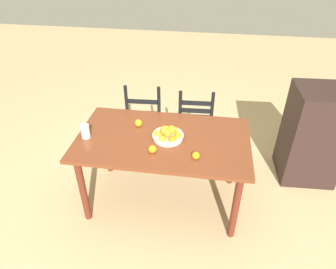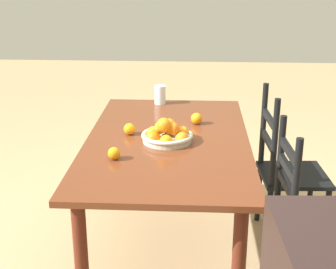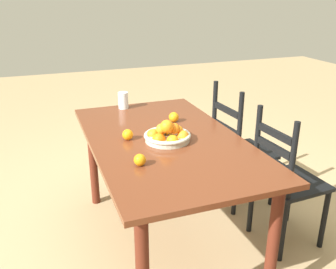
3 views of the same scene
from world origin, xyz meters
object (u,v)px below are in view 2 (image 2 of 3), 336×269
chair_by_cabinet (307,215)px  orange_loose_1 (130,129)px  chair_near_window (287,173)px  dining_table (168,155)px  fruit_bowl (168,134)px  orange_loose_2 (114,153)px  orange_loose_0 (197,119)px  drinking_glass (160,95)px

chair_by_cabinet → orange_loose_1: (-0.30, -0.97, 0.36)m
chair_near_window → dining_table: bearing=110.7°
fruit_bowl → orange_loose_2: fruit_bowl is taller
orange_loose_1 → orange_loose_2: orange_loose_1 is taller
chair_near_window → orange_loose_2: bearing=119.8°
fruit_bowl → dining_table: bearing=-177.5°
orange_loose_2 → fruit_bowl: bearing=136.9°
fruit_bowl → orange_loose_0: (-0.31, 0.16, -0.01)m
chair_by_cabinet → dining_table: bearing=68.5°
dining_table → orange_loose_0: size_ratio=22.72×
orange_loose_0 → fruit_bowl: bearing=-27.2°
orange_loose_1 → orange_loose_0: bearing=118.8°
orange_loose_0 → drinking_glass: size_ratio=0.55×
dining_table → orange_loose_0: orange_loose_0 is taller
chair_near_window → orange_loose_1: 1.07m
fruit_bowl → chair_by_cabinet: bearing=74.8°
dining_table → orange_loose_1: bearing=-103.5°
chair_by_cabinet → fruit_bowl: bearing=71.6°
orange_loose_0 → orange_loose_1: (0.21, -0.38, -0.00)m
drinking_glass → dining_table: bearing=7.4°
chair_by_cabinet → drinking_glass: bearing=38.6°
fruit_bowl → drinking_glass: 0.74m
orange_loose_2 → chair_by_cabinet: bearing=93.8°
fruit_bowl → drinking_glass: (-0.74, -0.09, 0.02)m
fruit_bowl → drinking_glass: bearing=-172.9°
chair_near_window → drinking_glass: bearing=63.3°
orange_loose_0 → chair_near_window: bearing=96.6°
orange_loose_0 → orange_loose_1: orange_loose_0 is taller
orange_loose_0 → orange_loose_2: bearing=-35.4°
chair_by_cabinet → orange_loose_1: 1.08m
orange_loose_1 → orange_loose_2: size_ratio=1.04×
dining_table → fruit_bowl: bearing=2.5°
dining_table → orange_loose_1: size_ratio=23.68×
orange_loose_0 → orange_loose_2: (0.58, -0.41, -0.00)m
orange_loose_1 → orange_loose_2: 0.37m
orange_loose_1 → drinking_glass: size_ratio=0.52×
dining_table → orange_loose_2: orange_loose_2 is taller
orange_loose_0 → drinking_glass: drinking_glass is taller
orange_loose_1 → drinking_glass: drinking_glass is taller
dining_table → drinking_glass: bearing=-172.6°
drinking_glass → chair_near_window: bearing=66.5°
chair_near_window → orange_loose_0: bearing=93.3°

